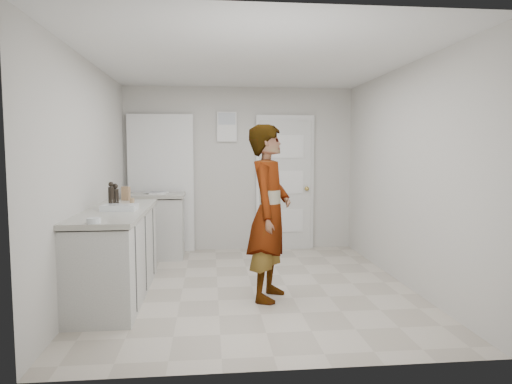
{
  "coord_description": "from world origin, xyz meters",
  "views": [
    {
      "loc": [
        -0.46,
        -5.03,
        1.54
      ],
      "look_at": [
        0.09,
        0.4,
        1.04
      ],
      "focal_mm": 32.0,
      "sensor_mm": 36.0,
      "label": 1
    }
  ],
  "objects": [
    {
      "name": "cake_mix_box",
      "position": [
        -1.5,
        0.7,
        1.01
      ],
      "size": [
        0.11,
        0.09,
        0.17
      ],
      "primitive_type": "cube",
      "rotation": [
        0.0,
        0.0,
        -0.42
      ],
      "color": "olive",
      "rests_on": "main_counter"
    },
    {
      "name": "papers",
      "position": [
        -1.19,
        1.57,
        0.93
      ],
      "size": [
        0.26,
        0.32,
        0.01
      ],
      "primitive_type": "cube",
      "rotation": [
        0.0,
        0.0,
        -0.06
      ],
      "color": "white",
      "rests_on": "side_counter"
    },
    {
      "name": "baking_dish",
      "position": [
        -1.39,
        -0.27,
        0.95
      ],
      "size": [
        0.35,
        0.26,
        0.06
      ],
      "rotation": [
        0.0,
        0.0,
        -0.04
      ],
      "color": "silver",
      "rests_on": "main_counter"
    },
    {
      "name": "room_shell",
      "position": [
        -0.17,
        1.95,
        1.02
      ],
      "size": [
        4.0,
        4.0,
        4.0
      ],
      "color": "beige",
      "rests_on": "ground"
    },
    {
      "name": "egg_bowl",
      "position": [
        -1.45,
        -1.1,
        0.95
      ],
      "size": [
        0.12,
        0.12,
        0.05
      ],
      "color": "silver",
      "rests_on": "main_counter"
    },
    {
      "name": "ground",
      "position": [
        0.0,
        0.0,
        0.0
      ],
      "size": [
        4.0,
        4.0,
        0.0
      ],
      "primitive_type": "plane",
      "color": "#A79C8C",
      "rests_on": "ground"
    },
    {
      "name": "spice_jar",
      "position": [
        -1.34,
        0.18,
        0.96
      ],
      "size": [
        0.05,
        0.05,
        0.08
      ],
      "primitive_type": "cylinder",
      "color": "tan",
      "rests_on": "main_counter"
    },
    {
      "name": "oil_cruet_b",
      "position": [
        -1.5,
        -0.13,
        1.06
      ],
      "size": [
        0.06,
        0.06,
        0.29
      ],
      "color": "black",
      "rests_on": "main_counter"
    },
    {
      "name": "person",
      "position": [
        0.14,
        -0.42,
        0.9
      ],
      "size": [
        0.65,
        0.77,
        1.8
      ],
      "primitive_type": "imported",
      "rotation": [
        0.0,
        0.0,
        1.19
      ],
      "color": "silver",
      "rests_on": "ground"
    },
    {
      "name": "main_counter",
      "position": [
        -1.45,
        -0.2,
        0.43
      ],
      "size": [
        0.64,
        1.96,
        0.93
      ],
      "color": "silver",
      "rests_on": "ground"
    },
    {
      "name": "side_counter",
      "position": [
        -1.25,
        1.55,
        0.43
      ],
      "size": [
        0.84,
        0.61,
        0.93
      ],
      "color": "silver",
      "rests_on": "ground"
    },
    {
      "name": "oil_cruet_a",
      "position": [
        -1.46,
        -0.09,
        1.05
      ],
      "size": [
        0.07,
        0.07,
        0.26
      ],
      "color": "black",
      "rests_on": "main_counter"
    }
  ]
}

